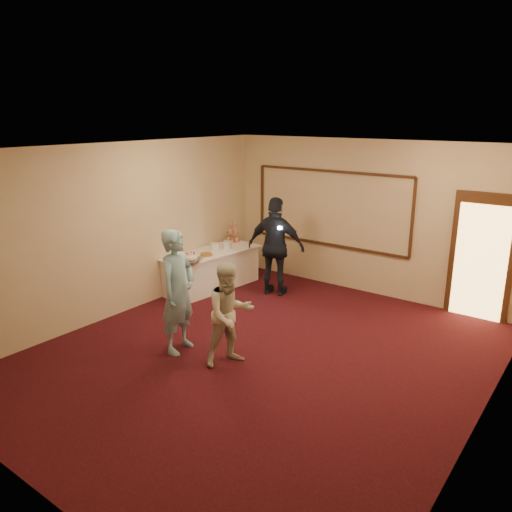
{
  "coord_description": "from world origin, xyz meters",
  "views": [
    {
      "loc": [
        3.94,
        -5.42,
        3.46
      ],
      "look_at": [
        -0.86,
        1.04,
        1.15
      ],
      "focal_mm": 35.0,
      "sensor_mm": 36.0,
      "label": 1
    }
  ],
  "objects_px": {
    "pavlova_tray": "(191,258)",
    "plate_stack_a": "(215,247)",
    "man": "(178,292)",
    "woman": "(230,314)",
    "plate_stack_b": "(227,245)",
    "guest": "(276,247)",
    "buffet_table": "(211,270)",
    "tart": "(206,255)",
    "cupcake_stand": "(233,233)"
  },
  "relations": [
    {
      "from": "cupcake_stand",
      "to": "plate_stack_b",
      "type": "distance_m",
      "value": 0.65
    },
    {
      "from": "tart",
      "to": "guest",
      "type": "height_order",
      "value": "guest"
    },
    {
      "from": "cupcake_stand",
      "to": "woman",
      "type": "bearing_deg",
      "value": -51.43
    },
    {
      "from": "buffet_table",
      "to": "woman",
      "type": "height_order",
      "value": "woman"
    },
    {
      "from": "cupcake_stand",
      "to": "plate_stack_a",
      "type": "distance_m",
      "value": 0.85
    },
    {
      "from": "cupcake_stand",
      "to": "plate_stack_b",
      "type": "xyz_separation_m",
      "value": [
        0.31,
        -0.57,
        -0.1
      ]
    },
    {
      "from": "man",
      "to": "tart",
      "type": "bearing_deg",
      "value": 22.83
    },
    {
      "from": "buffet_table",
      "to": "tart",
      "type": "relative_size",
      "value": 8.29
    },
    {
      "from": "man",
      "to": "guest",
      "type": "distance_m",
      "value": 2.88
    },
    {
      "from": "man",
      "to": "guest",
      "type": "relative_size",
      "value": 0.97
    },
    {
      "from": "pavlova_tray",
      "to": "cupcake_stand",
      "type": "distance_m",
      "value": 1.77
    },
    {
      "from": "buffet_table",
      "to": "tart",
      "type": "distance_m",
      "value": 0.53
    },
    {
      "from": "pavlova_tray",
      "to": "plate_stack_a",
      "type": "bearing_deg",
      "value": 102.0
    },
    {
      "from": "plate_stack_a",
      "to": "guest",
      "type": "relative_size",
      "value": 0.1
    },
    {
      "from": "plate_stack_b",
      "to": "tart",
      "type": "xyz_separation_m",
      "value": [
        0.04,
        -0.68,
        -0.05
      ]
    },
    {
      "from": "tart",
      "to": "woman",
      "type": "relative_size",
      "value": 0.18
    },
    {
      "from": "buffet_table",
      "to": "tart",
      "type": "height_order",
      "value": "tart"
    },
    {
      "from": "buffet_table",
      "to": "guest",
      "type": "relative_size",
      "value": 1.16
    },
    {
      "from": "tart",
      "to": "man",
      "type": "bearing_deg",
      "value": -57.45
    },
    {
      "from": "man",
      "to": "cupcake_stand",
      "type": "bearing_deg",
      "value": 16.96
    },
    {
      "from": "cupcake_stand",
      "to": "guest",
      "type": "relative_size",
      "value": 0.25
    },
    {
      "from": "buffet_table",
      "to": "cupcake_stand",
      "type": "distance_m",
      "value": 1.11
    },
    {
      "from": "plate_stack_b",
      "to": "guest",
      "type": "height_order",
      "value": "guest"
    },
    {
      "from": "cupcake_stand",
      "to": "tart",
      "type": "distance_m",
      "value": 1.3
    },
    {
      "from": "woman",
      "to": "guest",
      "type": "bearing_deg",
      "value": 46.95
    },
    {
      "from": "plate_stack_a",
      "to": "guest",
      "type": "bearing_deg",
      "value": 16.27
    },
    {
      "from": "pavlova_tray",
      "to": "cupcake_stand",
      "type": "bearing_deg",
      "value": 102.61
    },
    {
      "from": "buffet_table",
      "to": "pavlova_tray",
      "type": "bearing_deg",
      "value": -75.63
    },
    {
      "from": "plate_stack_a",
      "to": "plate_stack_b",
      "type": "bearing_deg",
      "value": 65.87
    },
    {
      "from": "cupcake_stand",
      "to": "tart",
      "type": "xyz_separation_m",
      "value": [
        0.34,
        -1.24,
        -0.15
      ]
    },
    {
      "from": "plate_stack_a",
      "to": "man",
      "type": "xyz_separation_m",
      "value": [
        1.48,
        -2.5,
        0.09
      ]
    },
    {
      "from": "man",
      "to": "woman",
      "type": "height_order",
      "value": "man"
    },
    {
      "from": "plate_stack_a",
      "to": "buffet_table",
      "type": "bearing_deg",
      "value": -93.21
    },
    {
      "from": "pavlova_tray",
      "to": "plate_stack_a",
      "type": "relative_size",
      "value": 2.68
    },
    {
      "from": "plate_stack_b",
      "to": "buffet_table",
      "type": "bearing_deg",
      "value": -107.61
    },
    {
      "from": "buffet_table",
      "to": "man",
      "type": "distance_m",
      "value": 2.85
    },
    {
      "from": "plate_stack_b",
      "to": "tart",
      "type": "bearing_deg",
      "value": -86.95
    },
    {
      "from": "man",
      "to": "woman",
      "type": "xyz_separation_m",
      "value": [
        0.87,
        0.13,
        -0.19
      ]
    },
    {
      "from": "pavlova_tray",
      "to": "guest",
      "type": "xyz_separation_m",
      "value": [
        1.06,
        1.27,
        0.12
      ]
    },
    {
      "from": "plate_stack_b",
      "to": "woman",
      "type": "distance_m",
      "value": 3.45
    },
    {
      "from": "plate_stack_b",
      "to": "guest",
      "type": "xyz_separation_m",
      "value": [
        1.14,
        0.11,
        0.12
      ]
    },
    {
      "from": "plate_stack_a",
      "to": "guest",
      "type": "xyz_separation_m",
      "value": [
        1.25,
        0.37,
        0.12
      ]
    },
    {
      "from": "tart",
      "to": "man",
      "type": "relative_size",
      "value": 0.14
    },
    {
      "from": "guest",
      "to": "tart",
      "type": "bearing_deg",
      "value": 20.57
    },
    {
      "from": "cupcake_stand",
      "to": "buffet_table",
      "type": "bearing_deg",
      "value": -78.87
    },
    {
      "from": "buffet_table",
      "to": "plate_stack_b",
      "type": "height_order",
      "value": "plate_stack_b"
    },
    {
      "from": "man",
      "to": "guest",
      "type": "bearing_deg",
      "value": -5.29
    },
    {
      "from": "buffet_table",
      "to": "plate_stack_b",
      "type": "relative_size",
      "value": 12.06
    },
    {
      "from": "buffet_table",
      "to": "guest",
      "type": "distance_m",
      "value": 1.47
    },
    {
      "from": "plate_stack_b",
      "to": "man",
      "type": "relative_size",
      "value": 0.1
    }
  ]
}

